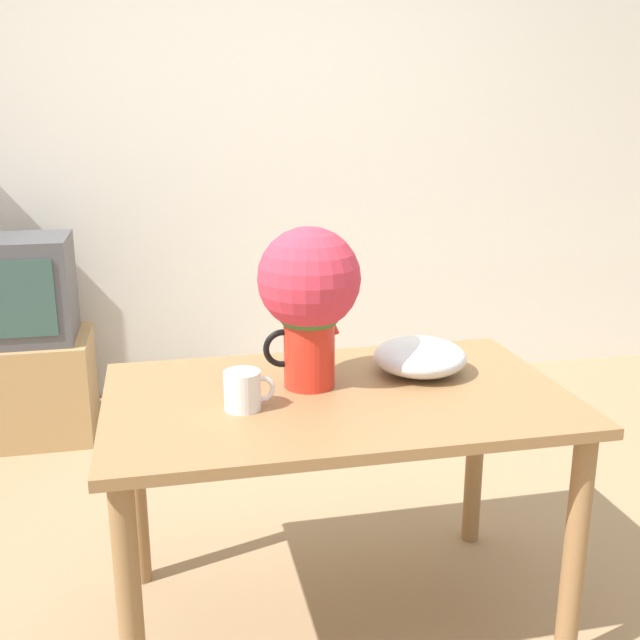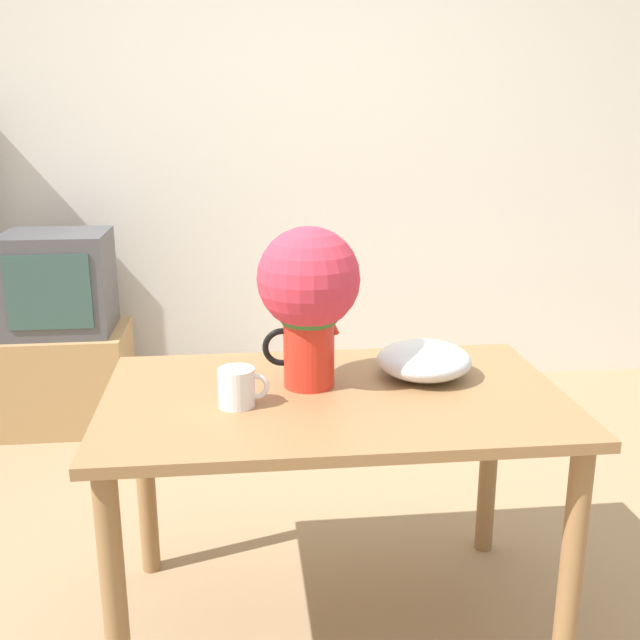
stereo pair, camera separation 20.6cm
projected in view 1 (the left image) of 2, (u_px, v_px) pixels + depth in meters
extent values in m
plane|color=#9E7F5B|center=(346.00, 601.00, 2.33)|extent=(12.00, 12.00, 0.00)
cube|color=silver|center=(254.00, 144.00, 3.85)|extent=(8.00, 0.05, 2.60)
cube|color=olive|center=(337.00, 398.00, 2.06)|extent=(1.26, 0.76, 0.03)
cylinder|color=olive|center=(130.00, 613.00, 1.74)|extent=(0.06, 0.06, 0.70)
cylinder|color=olive|center=(575.00, 554.00, 1.97)|extent=(0.06, 0.06, 0.70)
cylinder|color=olive|center=(136.00, 483.00, 2.34)|extent=(0.06, 0.06, 0.70)
cylinder|color=olive|center=(475.00, 449.00, 2.58)|extent=(0.06, 0.06, 0.70)
cylinder|color=red|center=(309.00, 350.00, 2.08)|extent=(0.14, 0.14, 0.21)
cone|color=red|center=(330.00, 323.00, 2.08)|extent=(0.05, 0.05, 0.05)
torus|color=black|center=(282.00, 348.00, 2.07)|extent=(0.11, 0.02, 0.11)
sphere|color=#3D7033|center=(309.00, 296.00, 2.04)|extent=(0.21, 0.21, 0.21)
sphere|color=#CC3347|center=(309.00, 278.00, 2.03)|extent=(0.28, 0.28, 0.28)
cylinder|color=white|center=(243.00, 390.00, 1.93)|extent=(0.10, 0.10, 0.10)
torus|color=white|center=(262.00, 389.00, 1.94)|extent=(0.07, 0.01, 0.07)
ellipsoid|color=silver|center=(420.00, 357.00, 2.19)|extent=(0.27, 0.27, 0.10)
cube|color=tan|center=(29.00, 387.00, 3.47)|extent=(0.58, 0.47, 0.47)
cube|color=#4C4C51|center=(18.00, 289.00, 3.34)|extent=(0.47, 0.40, 0.47)
cube|color=#33514C|center=(10.00, 300.00, 3.15)|extent=(0.37, 0.01, 0.33)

